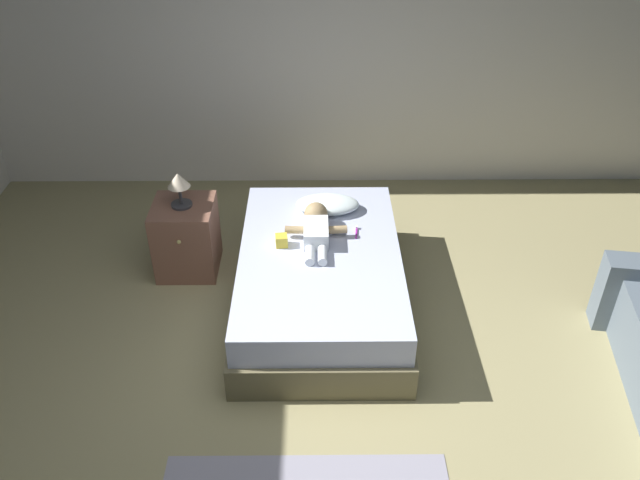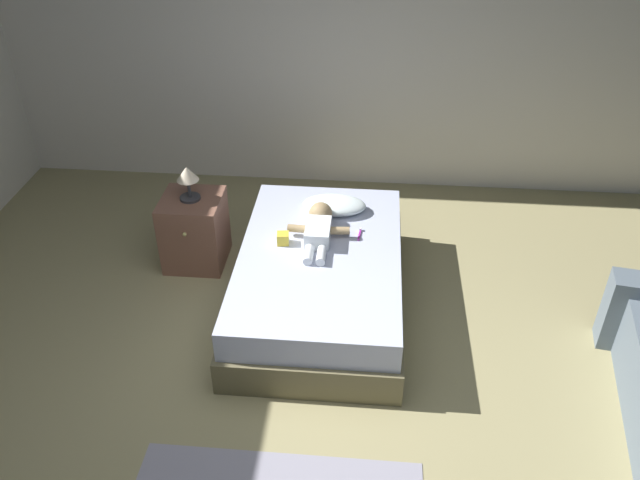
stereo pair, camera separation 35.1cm
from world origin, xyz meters
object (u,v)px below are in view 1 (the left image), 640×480
object	(u,v)px
baby	(316,228)
toy_block	(282,241)
nightstand	(186,237)
toothbrush	(356,232)
lamp	(179,184)
bed	(320,279)
pillow	(327,204)

from	to	relation	value
baby	toy_block	bearing A→B (deg)	-153.55
baby	nightstand	xyz separation A→B (m)	(-0.99, 0.24, -0.25)
toothbrush	lamp	distance (m)	1.34
nightstand	lamp	world-z (taller)	lamp
lamp	toy_block	bearing A→B (deg)	-25.89
bed	toy_block	xyz separation A→B (m)	(-0.27, 0.08, 0.28)
lamp	toy_block	distance (m)	0.87
baby	toothbrush	size ratio (longest dim) A/B	4.27
pillow	baby	xyz separation A→B (m)	(-0.09, -0.34, 0.01)
bed	lamp	bearing A→B (deg)	156.40
pillow	toothbrush	bearing A→B (deg)	-56.31
toothbrush	toy_block	world-z (taller)	toy_block
pillow	toy_block	size ratio (longest dim) A/B	5.27
nightstand	baby	bearing A→B (deg)	-13.80
nightstand	lamp	xyz separation A→B (m)	(-0.00, 0.00, 0.47)
pillow	lamp	world-z (taller)	lamp
bed	toothbrush	bearing A→B (deg)	41.55
pillow	toothbrush	size ratio (longest dim) A/B	3.34
nightstand	toy_block	xyz separation A→B (m)	(0.75, -0.36, 0.22)
bed	baby	world-z (taller)	baby
bed	lamp	world-z (taller)	lamp
baby	nightstand	bearing A→B (deg)	166.20
pillow	nightstand	distance (m)	1.11
pillow	nightstand	world-z (taller)	same
baby	toothbrush	distance (m)	0.30
baby	lamp	world-z (taller)	lamp
lamp	pillow	bearing A→B (deg)	5.14
bed	pillow	distance (m)	0.62
baby	toy_block	size ratio (longest dim) A/B	6.73
toothbrush	bed	bearing A→B (deg)	-138.45
bed	toy_block	world-z (taller)	toy_block
pillow	lamp	distance (m)	1.11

